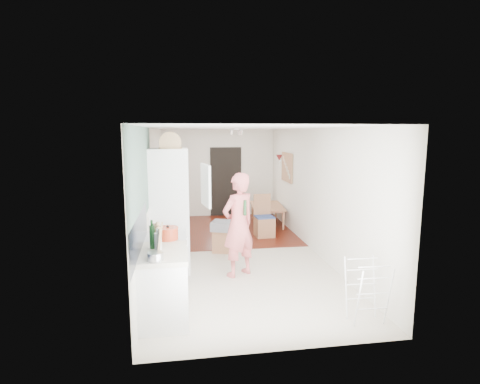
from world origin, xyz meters
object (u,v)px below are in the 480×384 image
object	(u,v)px
person	(238,216)
stool	(222,241)
dining_chair	(264,216)
dining_table	(268,216)
drying_rack	(367,292)

from	to	relation	value
person	stool	bearing A→B (deg)	-115.56
person	dining_chair	bearing A→B (deg)	-144.52
person	stool	distance (m)	1.56
dining_table	dining_chair	world-z (taller)	dining_chair
drying_rack	dining_table	bearing A→B (deg)	92.47
person	stool	size ratio (longest dim) A/B	4.52
dining_table	stool	distance (m)	2.57
dining_chair	stool	size ratio (longest dim) A/B	2.15
stool	dining_table	bearing A→B (deg)	55.54
dining_table	dining_chair	xyz separation A→B (m)	(-0.36, -1.18, 0.28)
dining_chair	dining_table	bearing A→B (deg)	69.00
stool	drying_rack	size ratio (longest dim) A/B	0.56
dining_table	drying_rack	world-z (taller)	drying_rack
person	dining_chair	size ratio (longest dim) A/B	2.11
stool	dining_chair	bearing A→B (deg)	40.72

